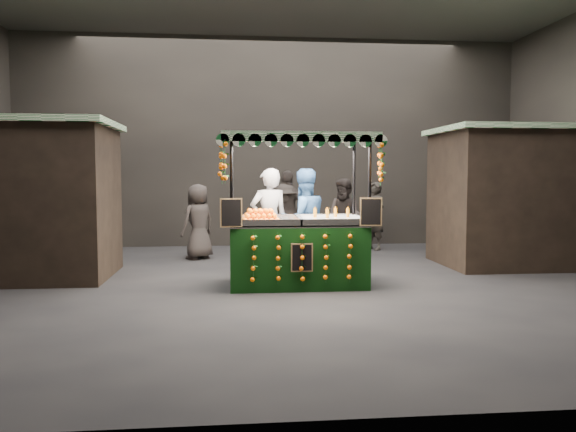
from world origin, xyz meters
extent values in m
plane|color=black|center=(0.00, 0.00, 0.00)|extent=(12.00, 12.00, 0.00)
cube|color=black|center=(0.00, 5.00, 2.50)|extent=(12.00, 0.10, 5.00)
cube|color=black|center=(0.00, -5.00, 2.50)|extent=(12.00, 0.10, 5.00)
cube|color=black|center=(-4.40, 1.00, 1.25)|extent=(2.80, 2.00, 2.50)
cube|color=#125221|center=(-4.40, 1.00, 2.55)|extent=(3.00, 2.20, 0.10)
cube|color=black|center=(4.40, 1.50, 1.25)|extent=(2.80, 2.00, 2.50)
cube|color=#125221|center=(4.40, 1.50, 2.55)|extent=(3.00, 2.20, 0.10)
cube|color=black|center=(0.03, -0.10, 0.47)|extent=(2.06, 1.13, 0.94)
cube|color=silver|center=(0.03, -0.10, 0.96)|extent=(2.06, 1.13, 0.04)
cylinder|color=black|center=(-0.98, -0.63, 1.13)|extent=(0.05, 0.05, 2.25)
cylinder|color=black|center=(1.03, -0.63, 1.13)|extent=(0.05, 0.05, 2.25)
cylinder|color=black|center=(-0.98, 0.44, 1.13)|extent=(0.05, 0.05, 2.25)
cylinder|color=black|center=(1.03, 0.44, 1.13)|extent=(0.05, 0.05, 2.25)
cube|color=#125221|center=(0.03, -0.10, 2.29)|extent=(2.30, 1.36, 0.08)
cube|color=silver|center=(0.59, -0.10, 1.01)|extent=(0.92, 1.01, 0.08)
cube|color=black|center=(-0.99, -0.69, 1.17)|extent=(0.32, 0.09, 0.41)
cube|color=black|center=(1.04, -0.69, 1.17)|extent=(0.32, 0.09, 0.41)
cube|color=black|center=(0.03, -0.70, 0.52)|extent=(0.32, 0.02, 0.41)
imported|color=gray|center=(-0.34, 0.89, 0.91)|extent=(0.75, 0.59, 1.82)
imported|color=#2A5289|center=(0.25, 0.88, 0.91)|extent=(1.05, 0.92, 1.82)
imported|color=#2C2723|center=(-3.41, 2.36, 0.86)|extent=(0.65, 0.45, 1.72)
imported|color=black|center=(1.38, 2.84, 0.82)|extent=(1.01, 0.97, 1.64)
imported|color=#2E2825|center=(0.23, 3.24, 0.90)|extent=(1.15, 0.84, 1.81)
imported|color=black|center=(0.15, 3.21, 0.76)|extent=(1.14, 0.97, 1.53)
imported|color=#2E2825|center=(-1.65, 2.85, 0.76)|extent=(0.88, 0.85, 1.53)
imported|color=black|center=(4.43, 3.22, 0.90)|extent=(1.17, 1.75, 1.81)
imported|color=black|center=(2.28, 3.91, 0.78)|extent=(0.59, 0.67, 1.55)
imported|color=#2A2522|center=(3.52, 2.15, 0.91)|extent=(0.93, 0.64, 1.83)
camera|label=1|loc=(-1.00, -8.82, 1.71)|focal=35.65mm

